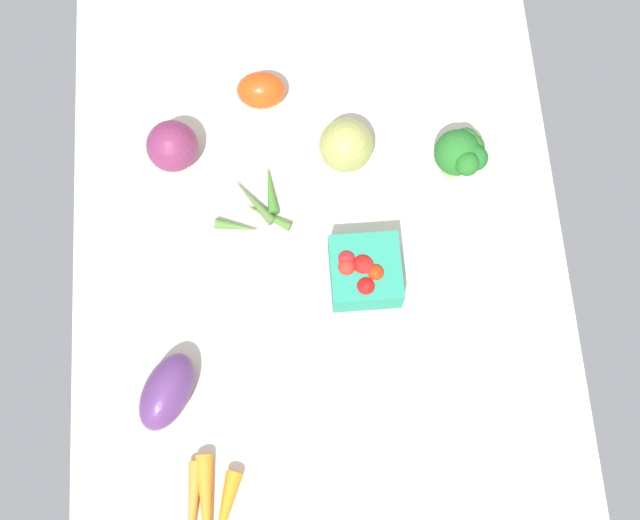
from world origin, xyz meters
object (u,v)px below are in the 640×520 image
at_px(berry_basket, 364,271).
at_px(okra_pile, 258,206).
at_px(red_onion_near_basket, 172,146).
at_px(carrot_bunch, 207,517).
at_px(broccoli_head, 462,153).
at_px(eggplant, 167,391).
at_px(heirloom_tomato_green, 346,145).
at_px(roma_tomato, 261,90).

distance_m(berry_basket, okra_pile, 0.20).
relative_size(red_onion_near_basket, carrot_bunch, 0.48).
bearing_deg(broccoli_head, eggplant, 125.38).
distance_m(eggplant, heirloom_tomato_green, 0.46).
height_order(red_onion_near_basket, carrot_bunch, red_onion_near_basket).
bearing_deg(berry_basket, roma_tomato, 23.60).
distance_m(berry_basket, heirloom_tomato_green, 0.20).
bearing_deg(roma_tomato, okra_pile, -92.15).
bearing_deg(roma_tomato, red_onion_near_basket, -143.88).
height_order(berry_basket, red_onion_near_basket, red_onion_near_basket).
bearing_deg(heirloom_tomato_green, okra_pile, 118.36).
distance_m(red_onion_near_basket, okra_pile, 0.16).
xyz_separation_m(berry_basket, carrot_bunch, (-0.33, 0.25, -0.02)).
height_order(eggplant, roma_tomato, eggplant).
height_order(red_onion_near_basket, roma_tomato, red_onion_near_basket).
relative_size(carrot_bunch, okra_pile, 1.40).
distance_m(broccoli_head, eggplant, 0.57).
height_order(red_onion_near_basket, heirloom_tomato_green, heirloom_tomato_green).
xyz_separation_m(carrot_bunch, roma_tomato, (0.65, -0.11, 0.02)).
bearing_deg(eggplant, roma_tomato, 8.48).
distance_m(broccoli_head, roma_tomato, 0.34).
relative_size(berry_basket, broccoli_head, 1.05).
relative_size(berry_basket, carrot_bunch, 0.62).
height_order(broccoli_head, roma_tomato, broccoli_head).
bearing_deg(roma_tomato, heirloom_tomato_green, -38.50).
bearing_deg(roma_tomato, eggplant, -105.68).
bearing_deg(red_onion_near_basket, heirloom_tomato_green, -94.02).
relative_size(berry_basket, red_onion_near_basket, 1.29).
relative_size(okra_pile, heirloom_tomato_green, 1.43).
height_order(eggplant, heirloom_tomato_green, heirloom_tomato_green).
bearing_deg(berry_basket, okra_pile, 50.96).
bearing_deg(okra_pile, red_onion_near_basket, 52.41).
relative_size(berry_basket, eggplant, 0.89).
relative_size(red_onion_near_basket, roma_tomato, 1.04).
height_order(berry_basket, eggplant, berry_basket).
xyz_separation_m(berry_basket, eggplant, (-0.16, 0.30, -0.00)).
xyz_separation_m(red_onion_near_basket, eggplant, (-0.38, 0.02, -0.01)).
bearing_deg(eggplant, heirloom_tomato_green, -11.33).
distance_m(broccoli_head, heirloom_tomato_green, 0.18).
relative_size(broccoli_head, roma_tomato, 1.27).
distance_m(okra_pile, roma_tomato, 0.19).
bearing_deg(red_onion_near_basket, broccoli_head, -96.76).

